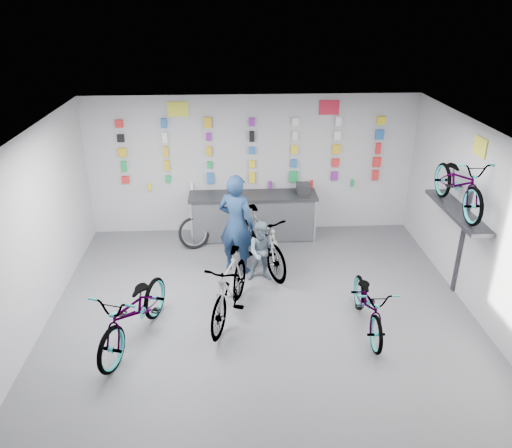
{
  "coord_description": "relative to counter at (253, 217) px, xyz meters",
  "views": [
    {
      "loc": [
        -0.47,
        -6.25,
        4.83
      ],
      "look_at": [
        -0.05,
        1.4,
        1.3
      ],
      "focal_mm": 35.0,
      "sensor_mm": 36.0,
      "label": 1
    }
  ],
  "objects": [
    {
      "name": "floor",
      "position": [
        0.0,
        -3.54,
        -0.49
      ],
      "size": [
        8.0,
        8.0,
        0.0
      ],
      "primitive_type": "plane",
      "color": "#4B4C50",
      "rests_on": "ground"
    },
    {
      "name": "ceiling",
      "position": [
        0.0,
        -3.54,
        2.51
      ],
      "size": [
        8.0,
        8.0,
        0.0
      ],
      "primitive_type": "plane",
      "rotation": [
        3.14,
        0.0,
        0.0
      ],
      "color": "white",
      "rests_on": "wall_back"
    },
    {
      "name": "wall_back",
      "position": [
        0.0,
        0.46,
        1.01
      ],
      "size": [
        7.0,
        0.0,
        7.0
      ],
      "primitive_type": "plane",
      "rotation": [
        1.57,
        0.0,
        0.0
      ],
      "color": "#B2B2B4",
      "rests_on": "floor"
    },
    {
      "name": "wall_left",
      "position": [
        -3.5,
        -3.54,
        1.01
      ],
      "size": [
        0.0,
        8.0,
        8.0
      ],
      "primitive_type": "plane",
      "rotation": [
        1.57,
        0.0,
        1.57
      ],
      "color": "#B2B2B4",
      "rests_on": "floor"
    },
    {
      "name": "wall_right",
      "position": [
        3.5,
        -3.54,
        1.01
      ],
      "size": [
        0.0,
        8.0,
        8.0
      ],
      "primitive_type": "plane",
      "rotation": [
        1.57,
        0.0,
        -1.57
      ],
      "color": "#B2B2B4",
      "rests_on": "floor"
    },
    {
      "name": "counter",
      "position": [
        0.0,
        0.0,
        0.0
      ],
      "size": [
        2.7,
        0.66,
        1.0
      ],
      "color": "black",
      "rests_on": "floor"
    },
    {
      "name": "merch_wall",
      "position": [
        0.16,
        0.39,
        1.29
      ],
      "size": [
        5.57,
        0.08,
        1.56
      ],
      "color": "red",
      "rests_on": "wall_back"
    },
    {
      "name": "wall_bracket",
      "position": [
        3.33,
        -2.34,
        0.98
      ],
      "size": [
        0.39,
        1.9,
        2.0
      ],
      "color": "#333338",
      "rests_on": "wall_right"
    },
    {
      "name": "sign_left",
      "position": [
        -1.5,
        0.44,
        2.23
      ],
      "size": [
        0.42,
        0.02,
        0.3
      ],
      "primitive_type": "cube",
      "color": "yellow",
      "rests_on": "wall_back"
    },
    {
      "name": "sign_right",
      "position": [
        1.6,
        0.44,
        2.23
      ],
      "size": [
        0.42,
        0.02,
        0.3
      ],
      "primitive_type": "cube",
      "color": "red",
      "rests_on": "wall_back"
    },
    {
      "name": "sign_side",
      "position": [
        3.48,
        -2.34,
        2.16
      ],
      "size": [
        0.02,
        0.4,
        0.3
      ],
      "primitive_type": "cube",
      "color": "yellow",
      "rests_on": "wall_right"
    },
    {
      "name": "bike_left",
      "position": [
        -1.94,
        -3.49,
        0.05
      ],
      "size": [
        1.32,
        2.15,
        1.07
      ],
      "primitive_type": "imported",
      "rotation": [
        0.0,
        0.0,
        -0.32
      ],
      "color": "gray",
      "rests_on": "floor"
    },
    {
      "name": "bike_center",
      "position": [
        -0.52,
        -2.94,
        0.08
      ],
      "size": [
        1.06,
        1.94,
        1.12
      ],
      "primitive_type": "imported",
      "rotation": [
        0.0,
        0.0,
        -0.3
      ],
      "color": "gray",
      "rests_on": "floor"
    },
    {
      "name": "bike_right",
      "position": [
        1.65,
        -3.35,
        -0.03
      ],
      "size": [
        0.64,
        1.74,
        0.91
      ],
      "primitive_type": "imported",
      "rotation": [
        0.0,
        0.0,
        -0.02
      ],
      "color": "gray",
      "rests_on": "floor"
    },
    {
      "name": "bike_service",
      "position": [
        0.09,
        -1.33,
        0.11
      ],
      "size": [
        1.29,
        2.03,
        1.18
      ],
      "primitive_type": "imported",
      "rotation": [
        0.0,
        0.0,
        0.41
      ],
      "color": "gray",
      "rests_on": "floor"
    },
    {
      "name": "bike_wall",
      "position": [
        3.25,
        -2.34,
        1.57
      ],
      "size": [
        0.63,
        1.8,
        0.95
      ],
      "primitive_type": "imported",
      "color": "gray",
      "rests_on": "wall_bracket"
    },
    {
      "name": "clerk",
      "position": [
        -0.38,
        -1.4,
        0.48
      ],
      "size": [
        0.84,
        0.73,
        1.93
      ],
      "primitive_type": "imported",
      "rotation": [
        0.0,
        0.0,
        2.67
      ],
      "color": "navy",
      "rests_on": "floor"
    },
    {
      "name": "customer",
      "position": [
        0.09,
        -1.78,
        0.1
      ],
      "size": [
        0.58,
        0.46,
        1.16
      ],
      "primitive_type": "imported",
      "rotation": [
        0.0,
        0.0,
        -0.03
      ],
      "color": "slate",
      "rests_on": "floor"
    },
    {
      "name": "spare_wheel",
      "position": [
        -1.25,
        -0.37,
        -0.17
      ],
      "size": [
        0.73,
        0.52,
        0.65
      ],
      "rotation": [
        0.0,
        0.0,
        0.39
      ],
      "color": "black",
      "rests_on": "floor"
    },
    {
      "name": "register",
      "position": [
        1.06,
        0.01,
        0.62
      ],
      "size": [
        0.29,
        0.31,
        0.22
      ],
      "primitive_type": "cube",
      "rotation": [
        0.0,
        0.0,
        -0.02
      ],
      "color": "black",
      "rests_on": "counter"
    }
  ]
}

